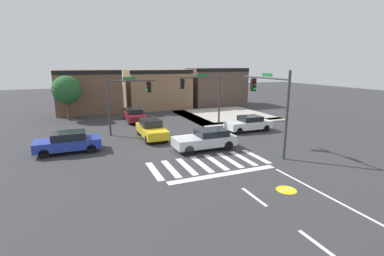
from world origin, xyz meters
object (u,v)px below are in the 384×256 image
at_px(traffic_signal_southeast, 271,97).
at_px(traffic_signal_northeast, 203,90).
at_px(car_blue, 68,142).
at_px(roadside_tree, 67,90).
at_px(car_silver, 206,139).
at_px(car_white, 249,123).
at_px(car_yellow, 151,129).
at_px(car_maroon, 134,115).
at_px(traffic_signal_northwest, 127,95).

bearing_deg(traffic_signal_southeast, traffic_signal_northeast, 4.94).
xyz_separation_m(car_blue, roadside_tree, (-0.18, 12.66, 2.61)).
bearing_deg(traffic_signal_southeast, roadside_tree, 36.88).
xyz_separation_m(traffic_signal_southeast, car_silver, (-3.89, 2.21, -3.18)).
bearing_deg(car_silver, roadside_tree, -58.68).
bearing_deg(roadside_tree, car_white, -37.29).
distance_m(car_blue, car_white, 15.58).
relative_size(traffic_signal_northeast, car_yellow, 1.14).
bearing_deg(car_maroon, car_white, 46.35).
bearing_deg(traffic_signal_northwest, car_silver, -57.07).
xyz_separation_m(car_maroon, car_yellow, (-0.01, -7.72, 0.08)).
relative_size(car_maroon, car_yellow, 1.00).
distance_m(traffic_signal_northeast, car_yellow, 7.11).
bearing_deg(car_blue, roadside_tree, 90.81).
xyz_separation_m(car_maroon, car_silver, (2.90, -12.39, 0.05)).
bearing_deg(car_yellow, roadside_tree, -148.94).
bearing_deg(traffic_signal_northeast, car_blue, 18.49).
relative_size(car_maroon, roadside_tree, 0.94).
bearing_deg(roadside_tree, car_maroon, -26.50).
bearing_deg(traffic_signal_southeast, car_white, -21.16).
bearing_deg(car_silver, traffic_signal_northeast, -113.06).
distance_m(car_maroon, car_white, 12.56).
bearing_deg(car_blue, traffic_signal_northwest, 37.52).
xyz_separation_m(car_yellow, car_blue, (-6.47, -1.62, -0.03)).
relative_size(car_yellow, roadside_tree, 0.94).
height_order(traffic_signal_northeast, car_maroon, traffic_signal_northeast).
bearing_deg(traffic_signal_northeast, traffic_signal_southeast, 94.94).
height_order(traffic_signal_northeast, car_blue, traffic_signal_northeast).
height_order(car_blue, roadside_tree, roadside_tree).
xyz_separation_m(traffic_signal_northwest, car_silver, (4.44, -6.85, -2.78)).
bearing_deg(roadside_tree, car_silver, -58.68).
relative_size(traffic_signal_northwest, car_maroon, 1.12).
distance_m(traffic_signal_northeast, car_white, 5.53).
relative_size(traffic_signal_northwest, roadside_tree, 1.05).
relative_size(traffic_signal_northeast, car_maroon, 1.15).
xyz_separation_m(traffic_signal_northwest, car_white, (10.62, -3.13, -2.83)).
distance_m(traffic_signal_northeast, car_maroon, 8.44).
distance_m(traffic_signal_northeast, car_silver, 8.37).
xyz_separation_m(car_maroon, car_white, (9.09, -8.67, 0.01)).
relative_size(traffic_signal_northwest, car_blue, 1.18).
height_order(car_yellow, roadside_tree, roadside_tree).
bearing_deg(traffic_signal_northeast, car_yellow, 23.04).
relative_size(traffic_signal_northeast, car_silver, 1.17).
bearing_deg(car_maroon, car_blue, -34.76).
relative_size(traffic_signal_northwest, traffic_signal_southeast, 0.90).
relative_size(car_white, roadside_tree, 0.86).
bearing_deg(traffic_signal_northwest, car_yellow, -55.01).
distance_m(traffic_signal_northwest, car_silver, 8.62).
height_order(traffic_signal_southeast, roadside_tree, traffic_signal_southeast).
xyz_separation_m(traffic_signal_southeast, car_blue, (-13.27, 5.27, -3.19)).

